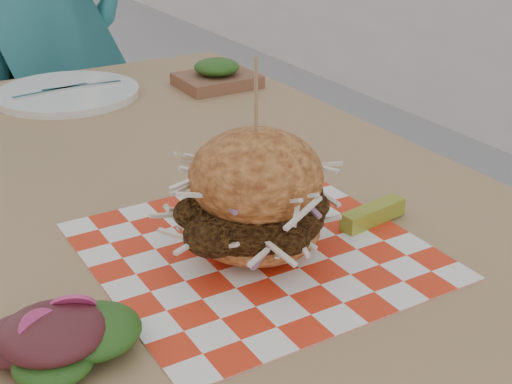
# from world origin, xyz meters

# --- Properties ---
(patio_table) EXTENTS (0.80, 1.20, 0.75)m
(patio_table) POSITION_xyz_m (-0.06, 0.33, 0.67)
(patio_table) COLOR tan
(patio_table) RESTS_ON ground
(patio_chair) EXTENTS (0.53, 0.54, 0.95)m
(patio_chair) POSITION_xyz_m (-0.03, 1.39, 0.55)
(patio_chair) COLOR tan
(patio_chair) RESTS_ON ground
(paper_liner) EXTENTS (0.36, 0.36, 0.00)m
(paper_liner) POSITION_xyz_m (-0.05, 0.07, 0.75)
(paper_liner) COLOR red
(paper_liner) RESTS_ON patio_table
(sandwich) EXTENTS (0.20, 0.20, 0.23)m
(sandwich) POSITION_xyz_m (-0.05, 0.07, 0.81)
(sandwich) COLOR #D27D3B
(sandwich) RESTS_ON paper_liner
(pickle_spear) EXTENTS (0.10, 0.03, 0.02)m
(pickle_spear) POSITION_xyz_m (0.11, 0.05, 0.76)
(pickle_spear) COLOR olive
(pickle_spear) RESTS_ON paper_liner
(side_salad) EXTENTS (0.13, 0.14, 0.05)m
(side_salad) POSITION_xyz_m (-0.30, -0.01, 0.76)
(side_salad) COLOR #3F1419
(side_salad) RESTS_ON patio_table
(place_setting) EXTENTS (0.27, 0.27, 0.02)m
(place_setting) POSITION_xyz_m (-0.06, 0.76, 0.76)
(place_setting) COLOR white
(place_setting) RESTS_ON patio_table
(kraft_tray) EXTENTS (0.15, 0.12, 0.06)m
(kraft_tray) POSITION_xyz_m (0.22, 0.67, 0.77)
(kraft_tray) COLOR brown
(kraft_tray) RESTS_ON patio_table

